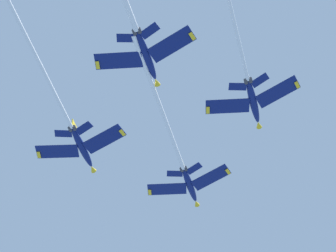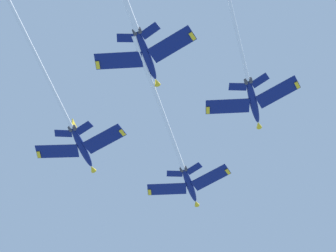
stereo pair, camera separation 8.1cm
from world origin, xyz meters
TOP-DOWN VIEW (x-y plane):
  - jet_lead at (5.49, -2.27)m, footprint 33.02×38.27m
  - jet_left_wing at (9.88, 22.93)m, footprint 35.05×40.26m
  - jet_right_wing at (-19.03, -0.85)m, footprint 32.51×38.02m

SIDE VIEW (x-z plane):
  - jet_right_wing at x=-19.03m, z-range 103.99..123.28m
  - jet_left_wing at x=9.88m, z-range 105.03..124.29m
  - jet_lead at x=5.49m, z-range 111.06..130.30m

